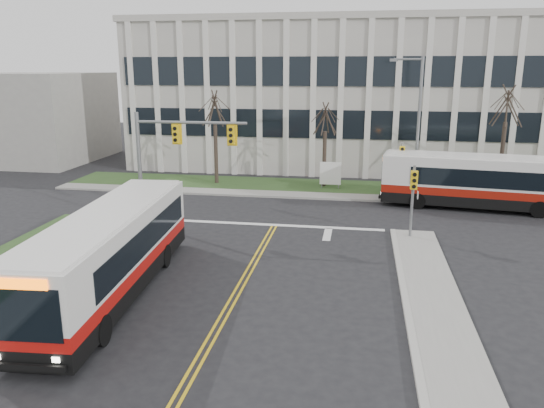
{
  "coord_description": "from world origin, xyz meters",
  "views": [
    {
      "loc": [
        4.49,
        -19.63,
        8.51
      ],
      "look_at": [
        0.35,
        5.18,
        2.0
      ],
      "focal_mm": 35.0,
      "sensor_mm": 36.0,
      "label": 1
    }
  ],
  "objects_px": {
    "directory_sign": "(330,174)",
    "newspaper_box_blue": "(22,284)",
    "bus_main": "(110,255)",
    "streetlight": "(416,120)",
    "bus_cross": "(484,183)",
    "newspaper_box_red": "(37,285)"
  },
  "relations": [
    {
      "from": "directory_sign",
      "to": "bus_main",
      "type": "distance_m",
      "value": 20.72
    },
    {
      "from": "bus_main",
      "to": "newspaper_box_blue",
      "type": "height_order",
      "value": "bus_main"
    },
    {
      "from": "newspaper_box_red",
      "to": "directory_sign",
      "type": "bearing_deg",
      "value": 52.45
    },
    {
      "from": "newspaper_box_red",
      "to": "streetlight",
      "type": "bearing_deg",
      "value": 39.32
    },
    {
      "from": "streetlight",
      "to": "bus_cross",
      "type": "bearing_deg",
      "value": -30.76
    },
    {
      "from": "bus_main",
      "to": "bus_cross",
      "type": "distance_m",
      "value": 23.0
    },
    {
      "from": "newspaper_box_blue",
      "to": "newspaper_box_red",
      "type": "distance_m",
      "value": 0.59
    },
    {
      "from": "bus_cross",
      "to": "streetlight",
      "type": "bearing_deg",
      "value": -113.01
    },
    {
      "from": "directory_sign",
      "to": "newspaper_box_blue",
      "type": "xyz_separation_m",
      "value": [
        -10.51,
        -20.17,
        -0.7
      ]
    },
    {
      "from": "directory_sign",
      "to": "bus_main",
      "type": "relative_size",
      "value": 0.17
    },
    {
      "from": "directory_sign",
      "to": "bus_main",
      "type": "xyz_separation_m",
      "value": [
        -7.23,
        -19.41,
        0.43
      ]
    },
    {
      "from": "bus_main",
      "to": "streetlight",
      "type": "bearing_deg",
      "value": 50.81
    },
    {
      "from": "streetlight",
      "to": "directory_sign",
      "type": "relative_size",
      "value": 4.6
    },
    {
      "from": "directory_sign",
      "to": "newspaper_box_blue",
      "type": "bearing_deg",
      "value": -117.52
    },
    {
      "from": "directory_sign",
      "to": "newspaper_box_red",
      "type": "distance_m",
      "value": 22.46
    },
    {
      "from": "directory_sign",
      "to": "bus_main",
      "type": "height_order",
      "value": "bus_main"
    },
    {
      "from": "streetlight",
      "to": "newspaper_box_red",
      "type": "relative_size",
      "value": 9.68
    },
    {
      "from": "bus_cross",
      "to": "newspaper_box_red",
      "type": "xyz_separation_m",
      "value": [
        -19.51,
        -16.42,
        -1.14
      ]
    },
    {
      "from": "newspaper_box_blue",
      "to": "newspaper_box_red",
      "type": "height_order",
      "value": "same"
    },
    {
      "from": "streetlight",
      "to": "newspaper_box_blue",
      "type": "relative_size",
      "value": 9.68
    },
    {
      "from": "bus_main",
      "to": "newspaper_box_red",
      "type": "distance_m",
      "value": 3.01
    },
    {
      "from": "directory_sign",
      "to": "newspaper_box_blue",
      "type": "distance_m",
      "value": 22.75
    }
  ]
}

